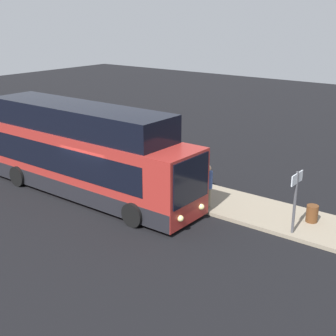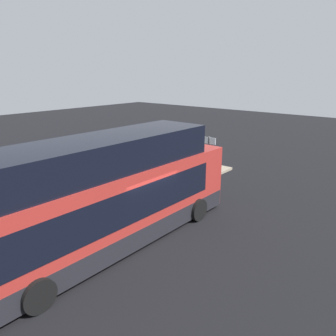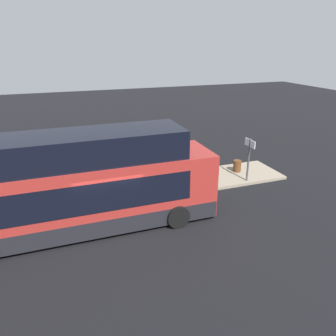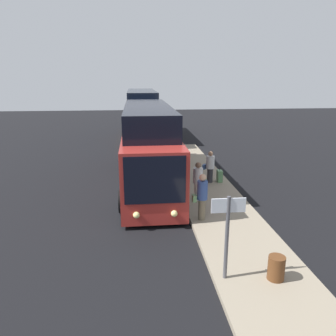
% 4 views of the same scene
% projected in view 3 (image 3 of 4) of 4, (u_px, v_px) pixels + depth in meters
% --- Properties ---
extents(ground, '(80.00, 80.00, 0.00)m').
position_uv_depth(ground, '(109.00, 227.00, 13.21)').
color(ground, black).
extents(platform, '(20.00, 2.74, 0.15)m').
position_uv_depth(platform, '(97.00, 195.00, 15.79)').
color(platform, gray).
rests_on(platform, ground).
extents(bus_lead, '(10.99, 2.72, 3.90)m').
position_uv_depth(bus_lead, '(74.00, 190.00, 12.47)').
color(bus_lead, maroon).
rests_on(bus_lead, ground).
extents(passenger_boarding, '(0.59, 0.67, 1.59)m').
position_uv_depth(passenger_boarding, '(86.00, 176.00, 15.62)').
color(passenger_boarding, '#2D2D33').
rests_on(passenger_boarding, platform).
extents(passenger_waiting, '(0.39, 0.56, 1.76)m').
position_uv_depth(passenger_waiting, '(181.00, 172.00, 15.84)').
color(passenger_waiting, '#6B604C').
rests_on(passenger_waiting, platform).
extents(passenger_with_bags, '(0.47, 0.63, 1.69)m').
position_uv_depth(passenger_with_bags, '(141.00, 176.00, 15.45)').
color(passenger_with_bags, silver).
rests_on(passenger_with_bags, platform).
extents(suitcase, '(0.41, 0.23, 0.83)m').
position_uv_depth(suitcase, '(85.00, 183.00, 16.27)').
color(suitcase, '#598C59').
rests_on(suitcase, platform).
extents(sign_post, '(0.10, 0.87, 2.29)m').
position_uv_depth(sign_post, '(249.00, 154.00, 16.73)').
color(sign_post, '#4C4C51').
rests_on(sign_post, platform).
extents(trash_bin, '(0.44, 0.44, 0.65)m').
position_uv_depth(trash_bin, '(237.00, 166.00, 18.35)').
color(trash_bin, '#593319').
rests_on(trash_bin, platform).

